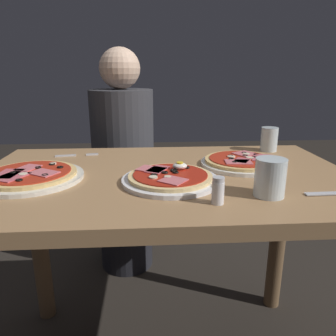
# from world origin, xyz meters

# --- Properties ---
(dining_table) EXTENTS (1.17, 0.73, 0.76)m
(dining_table) POSITION_xyz_m (0.00, 0.00, 0.63)
(dining_table) COLOR #9E754C
(dining_table) RESTS_ON ground
(pizza_foreground) EXTENTS (0.28, 0.28, 0.05)m
(pizza_foreground) POSITION_xyz_m (0.01, -0.08, 0.77)
(pizza_foreground) COLOR white
(pizza_foreground) RESTS_ON dining_table
(pizza_across_left) EXTENTS (0.27, 0.27, 0.03)m
(pizza_across_left) POSITION_xyz_m (0.26, 0.07, 0.77)
(pizza_across_left) COLOR white
(pizza_across_left) RESTS_ON dining_table
(pizza_across_right) EXTENTS (0.31, 0.31, 0.03)m
(pizza_across_right) POSITION_xyz_m (-0.40, -0.03, 0.77)
(pizza_across_right) COLOR silver
(pizza_across_right) RESTS_ON dining_table
(water_glass_near) EXTENTS (0.08, 0.08, 0.10)m
(water_glass_near) POSITION_xyz_m (0.25, -0.20, 0.80)
(water_glass_near) COLOR silver
(water_glass_near) RESTS_ON dining_table
(water_glass_far) EXTENTS (0.07, 0.07, 0.09)m
(water_glass_far) POSITION_xyz_m (0.43, 0.27, 0.80)
(water_glass_far) COLOR silver
(water_glass_far) RESTS_ON dining_table
(fork) EXTENTS (0.16, 0.04, 0.00)m
(fork) POSITION_xyz_m (-0.33, 0.24, 0.76)
(fork) COLOR silver
(fork) RESTS_ON dining_table
(salt_shaker) EXTENTS (0.03, 0.03, 0.07)m
(salt_shaker) POSITION_xyz_m (0.11, -0.25, 0.79)
(salt_shaker) COLOR white
(salt_shaker) RESTS_ON dining_table
(diner_person) EXTENTS (0.32, 0.32, 1.18)m
(diner_person) POSITION_xyz_m (-0.18, 0.70, 0.56)
(diner_person) COLOR black
(diner_person) RESTS_ON ground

